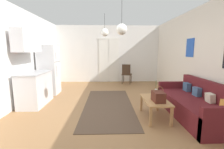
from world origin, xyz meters
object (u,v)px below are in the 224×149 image
at_px(couch, 196,105).
at_px(pendant_lamp_far, 105,32).
at_px(pendant_lamp_near, 122,29).
at_px(coffee_table, 155,102).
at_px(refrigerator, 49,70).
at_px(bamboo_vase, 156,93).
at_px(handbag, 158,96).
at_px(accent_chair, 127,73).

distance_m(couch, pendant_lamp_far, 3.36).
bearing_deg(pendant_lamp_far, couch, -41.15).
height_order(couch, pendant_lamp_near, pendant_lamp_near).
bearing_deg(coffee_table, refrigerator, 145.87).
height_order(bamboo_vase, pendant_lamp_near, pendant_lamp_near).
xyz_separation_m(handbag, refrigerator, (-3.12, 2.26, 0.31)).
height_order(bamboo_vase, pendant_lamp_far, pendant_lamp_far).
bearing_deg(handbag, pendant_lamp_far, 119.47).
height_order(bamboo_vase, handbag, bamboo_vase).
distance_m(couch, handbag, 1.02).
xyz_separation_m(bamboo_vase, accent_chair, (-0.26, 3.43, -0.03)).
distance_m(accent_chair, pendant_lamp_far, 2.56).
xyz_separation_m(couch, accent_chair, (-1.16, 3.60, 0.23)).
xyz_separation_m(refrigerator, accent_chair, (2.92, 1.55, -0.35)).
bearing_deg(handbag, refrigerator, 144.03).
xyz_separation_m(coffee_table, pendant_lamp_near, (-0.75, 0.19, 1.60)).
bearing_deg(accent_chair, pendant_lamp_near, 98.36).
xyz_separation_m(couch, handbag, (-0.96, -0.20, 0.28)).
bearing_deg(accent_chair, bamboo_vase, 112.01).
bearing_deg(handbag, accent_chair, 92.99).
relative_size(couch, pendant_lamp_far, 2.99).
xyz_separation_m(bamboo_vase, pendant_lamp_near, (-0.83, -0.03, 1.45)).
bearing_deg(accent_chair, refrigerator, 45.52).
xyz_separation_m(bamboo_vase, refrigerator, (-3.18, 1.88, 0.33)).
distance_m(bamboo_vase, pendant_lamp_far, 2.61).
distance_m(couch, accent_chair, 3.79).
distance_m(couch, coffee_table, 0.98).
bearing_deg(pendant_lamp_far, pendant_lamp_near, -76.83).
relative_size(pendant_lamp_near, pendant_lamp_far, 1.17).
relative_size(bamboo_vase, pendant_lamp_far, 0.55).
xyz_separation_m(bamboo_vase, pendant_lamp_far, (-1.23, 1.68, 1.58)).
bearing_deg(bamboo_vase, coffee_table, -109.39).
bearing_deg(refrigerator, handbag, -35.97).
height_order(couch, refrigerator, refrigerator).
height_order(handbag, pendant_lamp_far, pendant_lamp_far).
relative_size(coffee_table, pendant_lamp_near, 1.09).
bearing_deg(handbag, couch, 12.05).
bearing_deg(pendant_lamp_far, coffee_table, -58.83).
bearing_deg(bamboo_vase, pendant_lamp_near, -177.82).
xyz_separation_m(coffee_table, handbag, (0.01, -0.16, 0.17)).
xyz_separation_m(accent_chair, pendant_lamp_far, (-0.96, -1.75, 1.61)).
distance_m(pendant_lamp_near, pendant_lamp_far, 1.76).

